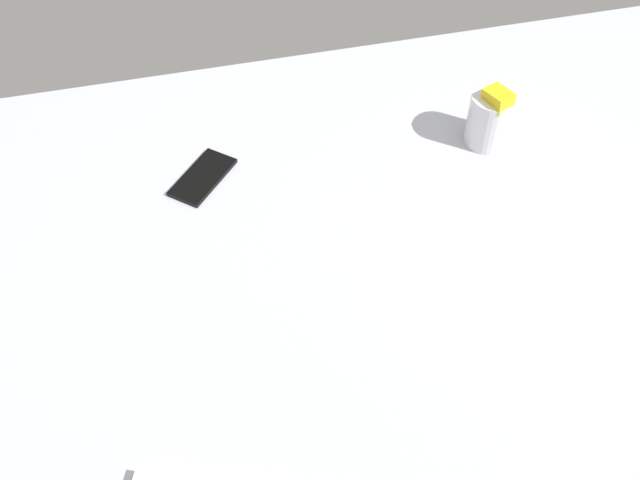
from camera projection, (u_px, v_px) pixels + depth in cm
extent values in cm
cube|color=#B7BCC6|center=(462.00, 316.00, 134.31)|extent=(180.00, 140.00, 18.00)
cylinder|color=silver|center=(490.00, 119.00, 147.03)|extent=(9.00, 9.00, 11.00)
cube|color=orange|center=(491.00, 127.00, 148.92)|extent=(5.28, 6.96, 4.64)
cube|color=red|center=(486.00, 118.00, 147.37)|extent=(7.45, 7.41, 4.65)
cube|color=orange|center=(497.00, 114.00, 145.11)|extent=(7.23, 6.68, 6.16)
cube|color=red|center=(498.00, 104.00, 143.64)|extent=(4.16, 4.65, 4.76)
cube|color=yellow|center=(498.00, 99.00, 141.47)|extent=(5.55, 6.37, 3.68)
cube|color=black|center=(203.00, 177.00, 143.78)|extent=(14.38, 14.99, 0.80)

